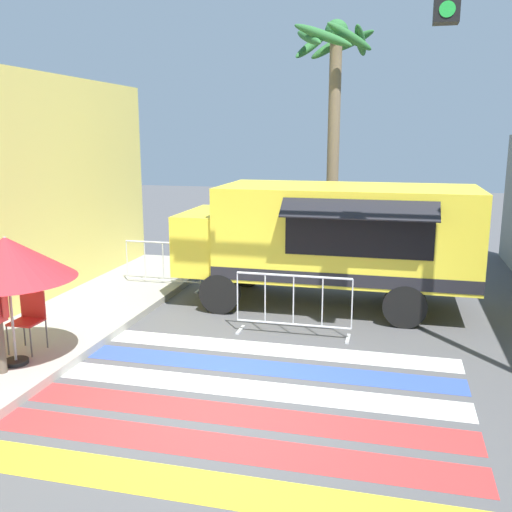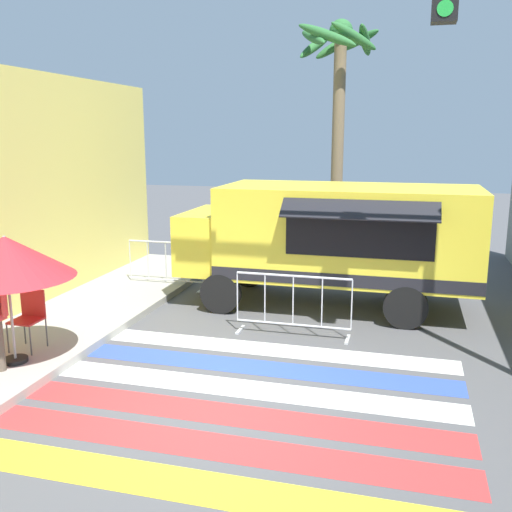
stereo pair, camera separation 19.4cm
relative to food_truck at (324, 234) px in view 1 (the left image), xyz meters
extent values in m
plane|color=#4C4C4F|center=(-0.70, -4.84, -1.48)|extent=(60.00, 60.00, 0.00)
cube|color=yellow|center=(-0.70, -6.50, -1.48)|extent=(6.40, 0.56, 0.01)
cube|color=red|center=(-0.70, -5.74, -1.48)|extent=(6.40, 0.56, 0.01)
cube|color=red|center=(-0.70, -4.98, -1.48)|extent=(6.40, 0.56, 0.01)
cube|color=white|center=(-0.70, -4.22, -1.48)|extent=(6.40, 0.56, 0.01)
cube|color=#334FB2|center=(-0.70, -3.46, -1.48)|extent=(6.40, 0.56, 0.01)
cube|color=white|center=(-0.70, -2.70, -1.48)|extent=(6.40, 0.56, 0.01)
cube|color=yellow|center=(0.45, 0.01, 0.08)|extent=(4.99, 2.26, 1.80)
cube|color=yellow|center=(-2.04, 0.01, -0.22)|extent=(1.76, 2.08, 1.21)
cube|color=#1E232D|center=(-2.87, 0.01, 0.09)|extent=(0.06, 1.81, 0.46)
cube|color=black|center=(0.75, -1.14, 0.21)|extent=(2.64, 0.03, 0.81)
cube|color=black|center=(0.75, -1.35, 0.69)|extent=(2.74, 0.43, 0.31)
cube|color=black|center=(0.45, -1.13, -0.64)|extent=(4.99, 0.01, 0.24)
cylinder|color=black|center=(-1.89, -1.03, -1.08)|extent=(0.80, 0.22, 0.80)
cylinder|color=black|center=(-1.89, 1.05, -1.08)|extent=(0.80, 0.22, 0.80)
cylinder|color=black|center=(1.63, -1.03, -1.08)|extent=(0.80, 0.22, 0.80)
cylinder|color=black|center=(1.63, 1.05, -1.08)|extent=(0.80, 0.22, 0.80)
cylinder|color=green|center=(1.88, -3.31, 3.52)|extent=(0.20, 0.02, 0.20)
cylinder|color=black|center=(-3.96, -4.50, -1.31)|extent=(0.36, 0.36, 0.06)
cylinder|color=#B2B2B7|center=(-3.96, -4.50, -0.39)|extent=(0.04, 0.04, 1.91)
cone|color=red|center=(-3.96, -4.50, 0.26)|extent=(1.93, 1.93, 0.61)
cylinder|color=#4C4C51|center=(-4.29, -4.22, -1.11)|extent=(0.02, 0.02, 0.46)
cylinder|color=#4C4C51|center=(-3.89, -4.22, -1.11)|extent=(0.02, 0.02, 0.46)
cylinder|color=#4C4C51|center=(-4.29, -3.81, -1.11)|extent=(0.02, 0.02, 0.46)
cylinder|color=#4C4C51|center=(-3.89, -3.81, -1.11)|extent=(0.02, 0.02, 0.46)
cube|color=#B22626|center=(-4.09, -4.02, -0.87)|extent=(0.43, 0.43, 0.03)
cube|color=#B22626|center=(-4.09, -3.82, -0.63)|extent=(0.43, 0.03, 0.44)
cylinder|color=brown|center=(-3.95, -4.82, -0.97)|extent=(0.13, 0.13, 0.76)
cylinder|color=#CC3F3F|center=(-3.80, -4.82, -0.25)|extent=(0.09, 0.09, 0.52)
cylinder|color=#B7BABF|center=(-0.27, -1.94, -0.41)|extent=(2.02, 0.04, 0.04)
cylinder|color=#B7BABF|center=(-0.27, -1.94, -1.28)|extent=(2.02, 0.04, 0.04)
cylinder|color=#B7BABF|center=(-1.28, -1.94, -0.84)|extent=(0.02, 0.02, 0.88)
cylinder|color=#B7BABF|center=(-0.77, -1.94, -0.84)|extent=(0.02, 0.02, 0.88)
cylinder|color=#B7BABF|center=(-0.27, -1.94, -0.84)|extent=(0.02, 0.02, 0.88)
cylinder|color=#B7BABF|center=(0.24, -1.94, -0.84)|extent=(0.02, 0.02, 0.88)
cylinder|color=#B7BABF|center=(0.74, -1.94, -0.84)|extent=(0.02, 0.02, 0.88)
cube|color=#B7BABF|center=(-1.23, -1.94, -1.46)|extent=(0.06, 0.44, 0.03)
cube|color=#B7BABF|center=(0.69, -1.94, -1.46)|extent=(0.06, 0.44, 0.03)
cylinder|color=#B7BABF|center=(-3.67, 0.37, -0.41)|extent=(1.78, 0.04, 0.04)
cylinder|color=#B7BABF|center=(-3.67, 0.37, -1.28)|extent=(1.78, 0.04, 0.04)
cylinder|color=#B7BABF|center=(-4.56, 0.37, -0.84)|extent=(0.02, 0.02, 0.88)
cylinder|color=#B7BABF|center=(-4.11, 0.37, -0.84)|extent=(0.02, 0.02, 0.88)
cylinder|color=#B7BABF|center=(-3.67, 0.37, -0.84)|extent=(0.02, 0.02, 0.88)
cylinder|color=#B7BABF|center=(-3.22, 0.37, -0.84)|extent=(0.02, 0.02, 0.88)
cylinder|color=#B7BABF|center=(-2.78, 0.37, -0.84)|extent=(0.02, 0.02, 0.88)
cube|color=#B7BABF|center=(-4.51, 0.37, -1.46)|extent=(0.06, 0.44, 0.03)
cube|color=#B7BABF|center=(-2.83, 0.37, -1.46)|extent=(0.06, 0.44, 0.03)
cylinder|color=#7A664C|center=(-0.31, 4.11, 1.45)|extent=(0.32, 0.32, 5.86)
sphere|color=#2D6B33|center=(-0.31, 4.11, 4.53)|extent=(0.60, 0.60, 0.60)
ellipsoid|color=#2D6B33|center=(0.31, 4.04, 4.28)|extent=(0.36, 1.23, 0.80)
ellipsoid|color=#2D6B33|center=(0.04, 4.70, 4.37)|extent=(1.32, 0.92, 0.62)
ellipsoid|color=#2D6B33|center=(-0.51, 4.68, 4.26)|extent=(1.18, 0.61, 0.83)
ellipsoid|color=#2D6B33|center=(-0.99, 4.46, 4.28)|extent=(0.89, 1.41, 0.96)
ellipsoid|color=#2D6B33|center=(-0.96, 3.71, 4.35)|extent=(0.99, 1.42, 0.70)
ellipsoid|color=#2D6B33|center=(-0.56, 3.31, 4.33)|extent=(1.63, 0.72, 0.83)
ellipsoid|color=#2D6B33|center=(0.08, 3.54, 4.31)|extent=(1.24, 0.96, 0.78)
camera|label=1|loc=(1.37, -11.32, 1.98)|focal=40.00mm
camera|label=2|loc=(1.56, -11.27, 1.98)|focal=40.00mm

